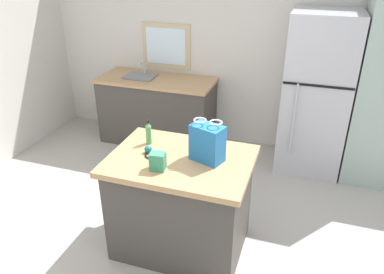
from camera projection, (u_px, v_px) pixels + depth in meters
The scene contains 10 objects.
ground at pixel (191, 261), 3.28m from camera, with size 6.78×6.78×0.00m, color #ADA89E.
back_wall at pixel (251, 51), 4.79m from camera, with size 5.65×0.13×2.53m.
kitchen_island at pixel (181, 203), 3.27m from camera, with size 1.17×0.86×0.91m.
refrigerator at pixel (316, 95), 4.33m from camera, with size 0.74×0.75×1.86m.
tall_cabinet at pixel (378, 88), 4.09m from camera, with size 0.48×0.67×2.16m.
sink_counter at pixel (157, 110), 5.15m from camera, with size 1.55×0.67×1.09m.
shopping_bag at pixel (207, 143), 2.97m from camera, with size 0.29×0.23×0.35m.
small_box at pixel (158, 161), 2.88m from camera, with size 0.12×0.09×0.14m, color #388E66.
bottle at pixel (149, 133), 3.25m from camera, with size 0.05×0.05×0.22m.
ear_defenders at pixel (154, 153), 3.09m from camera, with size 0.20×0.20×0.06m.
Camera 1 is at (0.78, -2.31, 2.45)m, focal length 35.13 mm.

